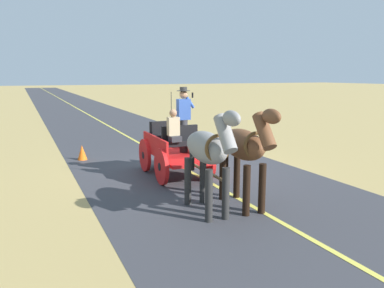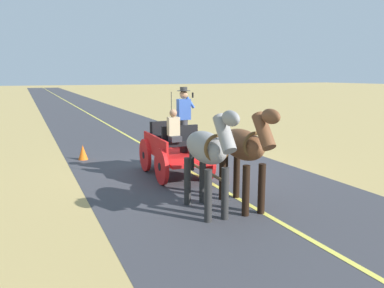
# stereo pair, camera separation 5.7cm
# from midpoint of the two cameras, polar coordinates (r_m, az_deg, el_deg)

# --- Properties ---
(ground_plane) EXTENTS (200.00, 200.00, 0.00)m
(ground_plane) POSITION_cam_midpoint_polar(r_m,az_deg,el_deg) (11.53, -0.84, -3.78)
(ground_plane) COLOR tan
(road_surface) EXTENTS (6.40, 160.00, 0.01)m
(road_surface) POSITION_cam_midpoint_polar(r_m,az_deg,el_deg) (11.53, -0.84, -3.76)
(road_surface) COLOR #38383D
(road_surface) RESTS_ON ground
(road_centre_stripe) EXTENTS (0.12, 160.00, 0.00)m
(road_centre_stripe) POSITION_cam_midpoint_polar(r_m,az_deg,el_deg) (11.53, -0.84, -3.74)
(road_centre_stripe) COLOR #DBCC4C
(road_centre_stripe) RESTS_ON road_surface
(horse_drawn_carriage) EXTENTS (1.46, 4.51, 2.50)m
(horse_drawn_carriage) POSITION_cam_midpoint_polar(r_m,az_deg,el_deg) (10.61, -2.31, -0.52)
(horse_drawn_carriage) COLOR red
(horse_drawn_carriage) RESTS_ON ground
(horse_near_side) EXTENTS (0.64, 2.13, 2.21)m
(horse_near_side) POSITION_cam_midpoint_polar(r_m,az_deg,el_deg) (8.00, 8.09, -0.50)
(horse_near_side) COLOR brown
(horse_near_side) RESTS_ON ground
(horse_off_side) EXTENTS (0.61, 2.13, 2.21)m
(horse_off_side) POSITION_cam_midpoint_polar(r_m,az_deg,el_deg) (7.61, 2.60, -0.97)
(horse_off_side) COLOR gray
(horse_off_side) RESTS_ON ground
(traffic_cone) EXTENTS (0.32, 0.32, 0.50)m
(traffic_cone) POSITION_cam_midpoint_polar(r_m,az_deg,el_deg) (13.23, -15.99, -1.23)
(traffic_cone) COLOR orange
(traffic_cone) RESTS_ON ground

